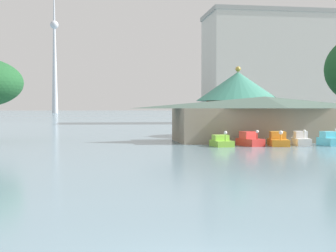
% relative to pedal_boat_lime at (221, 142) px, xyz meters
% --- Properties ---
extents(pedal_boat_lime, '(1.86, 2.70, 1.51)m').
position_rel_pedal_boat_lime_xyz_m(pedal_boat_lime, '(0.00, 0.00, 0.00)').
color(pedal_boat_lime, '#8CCC3F').
rests_on(pedal_boat_lime, ground).
extents(pedal_boat_red, '(2.33, 2.98, 1.56)m').
position_rel_pedal_boat_lime_xyz_m(pedal_boat_red, '(2.85, 0.25, 0.11)').
color(pedal_boat_red, red).
rests_on(pedal_boat_red, ground).
extents(pedal_boat_orange, '(2.19, 3.24, 1.52)m').
position_rel_pedal_boat_lime_xyz_m(pedal_boat_orange, '(5.56, -0.10, 0.10)').
color(pedal_boat_orange, orange).
rests_on(pedal_boat_orange, ground).
extents(pedal_boat_white, '(1.65, 2.62, 1.57)m').
position_rel_pedal_boat_lime_xyz_m(pedal_boat_white, '(7.95, 0.07, 0.11)').
color(pedal_boat_white, white).
rests_on(pedal_boat_white, ground).
extents(pedal_boat_cyan, '(1.79, 2.65, 1.76)m').
position_rel_pedal_boat_lime_xyz_m(pedal_boat_cyan, '(10.69, -0.46, 0.12)').
color(pedal_boat_cyan, '#4CB7CC').
rests_on(pedal_boat_cyan, ground).
extents(boathouse, '(21.00, 9.17, 4.89)m').
position_rel_pedal_boat_lime_xyz_m(boathouse, '(6.57, 6.30, 2.12)').
color(boathouse, gray).
rests_on(boathouse, ground).
extents(green_roof_pavilion, '(10.82, 10.82, 9.01)m').
position_rel_pedal_boat_lime_xyz_m(green_roof_pavilion, '(6.26, 15.56, 4.32)').
color(green_roof_pavilion, brown).
rests_on(green_roof_pavilion, ground).
extents(background_building_block, '(34.49, 16.25, 27.14)m').
position_rel_pedal_boat_lime_xyz_m(background_building_block, '(31.54, 68.30, 13.16)').
color(background_building_block, beige).
rests_on(background_building_block, ground).
extents(distant_broadcast_tower, '(7.01, 7.01, 149.47)m').
position_rel_pedal_boat_lime_xyz_m(distant_broadcast_tower, '(-50.83, 363.57, 60.95)').
color(distant_broadcast_tower, '#B7BCC6').
rests_on(distant_broadcast_tower, ground).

